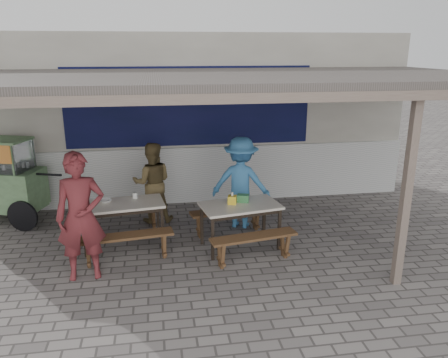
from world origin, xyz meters
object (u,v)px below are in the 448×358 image
bench_left_wall (121,213)px  tissue_box (232,200)px  bench_right_wall (228,216)px  patron_right_table (241,183)px  vendor_cart (2,178)px  patron_wall_side (152,183)px  table_left (122,208)px  bench_left_street (126,242)px  condiment_jar (135,195)px  table_right (240,209)px  condiment_bowl (106,201)px  bench_right_street (254,242)px  donation_box (243,198)px  patron_street_side (81,217)px

bench_left_wall → tissue_box: bearing=-33.8°
bench_right_wall → patron_right_table: (0.29, 0.31, 0.51)m
vendor_cart → patron_wall_side: vendor_cart is taller
tissue_box → table_left: bearing=170.2°
bench_left_street → vendor_cart: size_ratio=0.71×
table_left → condiment_jar: bearing=40.4°
bench_left_wall → table_right: (1.99, -0.98, 0.33)m
condiment_bowl → table_left: bearing=-19.0°
patron_wall_side → condiment_jar: patron_wall_side is taller
table_right → patron_wall_side: (-1.42, 1.39, 0.10)m
bench_right_street → donation_box: size_ratio=7.36×
table_right → patron_right_table: 0.92m
patron_street_side → patron_right_table: size_ratio=1.10×
bench_right_wall → condiment_bowl: (-2.07, -0.13, 0.44)m
vendor_cart → condiment_bowl: size_ratio=10.69×
table_right → condiment_bowl: condiment_bowl is taller
table_right → bench_right_wall: size_ratio=0.98×
table_right → donation_box: bearing=49.3°
table_right → condiment_bowl: size_ratio=7.08×
vendor_cart → tissue_box: size_ratio=15.26×
bench_left_street → table_left: bearing=90.0°
condiment_bowl → bench_left_wall: bearing=70.9°
patron_wall_side → condiment_bowl: patron_wall_side is taller
vendor_cart → bench_right_street: bearing=-11.0°
bench_left_wall → table_right: table_right is taller
patron_wall_side → table_right: bearing=137.1°
patron_wall_side → patron_street_side: bearing=65.7°
table_right → patron_street_side: patron_street_side is taller
condiment_jar → condiment_bowl: condiment_jar is taller
table_right → vendor_cart: 4.56m
vendor_cart → condiment_jar: bearing=-7.8°
bench_left_wall → tissue_box: size_ratio=10.86×
bench_left_street → patron_street_side: patron_street_side is taller
patron_right_table → condiment_bowl: 2.40m
table_left → patron_right_table: size_ratio=0.85×
table_right → patron_wall_side: patron_wall_side is taller
patron_street_side → patron_right_table: bearing=24.9°
patron_street_side → patron_wall_side: size_ratio=1.21×
patron_right_table → condiment_jar: (-1.89, -0.30, -0.04)m
table_left → patron_street_side: bearing=-123.5°
bench_left_street → patron_street_side: (-0.57, -0.37, 0.59)m
bench_left_street → condiment_jar: (0.13, 0.85, 0.46)m
patron_wall_side → tissue_box: size_ratio=11.30×
bench_left_wall → patron_wall_side: bearing=28.1°
bench_right_street → condiment_bowl: (-2.28, 1.04, 0.44)m
tissue_box → patron_street_side: bearing=-163.3°
donation_box → tissue_box: bearing=-162.5°
table_left → bench_right_wall: 1.85m
bench_right_wall → table_left: bearing=176.8°
condiment_bowl → patron_right_table: bearing=10.4°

